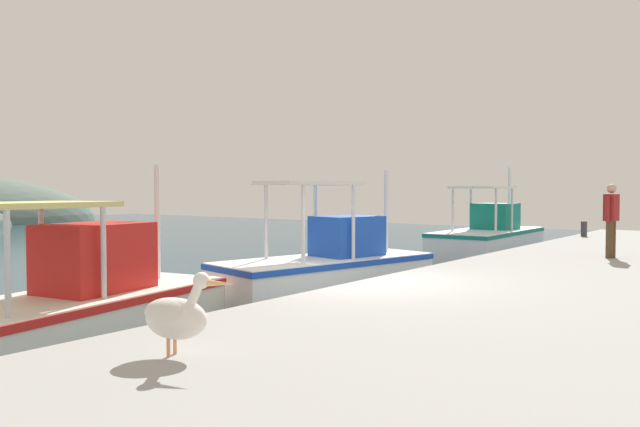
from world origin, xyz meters
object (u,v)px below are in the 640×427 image
object	(u,v)px
fishing_boat_third	(328,268)
fisherman_standing	(611,217)
fishing_boat_second	(64,306)
pelican	(176,315)
mooring_bollard_second	(584,229)
fishing_boat_fourth	(489,238)

from	to	relation	value
fishing_boat_third	fisherman_standing	size ratio (longest dim) A/B	3.16
fishing_boat_second	pelican	bearing A→B (deg)	-106.73
fishing_boat_second	mooring_bollard_second	world-z (taller)	fishing_boat_second
fishing_boat_second	pelican	world-z (taller)	fishing_boat_second
fisherman_standing	fishing_boat_second	bearing A→B (deg)	152.40
pelican	fisherman_standing	world-z (taller)	fisherman_standing
fishing_boat_third	mooring_bollard_second	distance (m)	11.76
fishing_boat_fourth	fisherman_standing	bearing A→B (deg)	-136.49
fishing_boat_fourth	mooring_bollard_second	distance (m)	3.22
fishing_boat_third	fisherman_standing	distance (m)	6.84
fishing_boat_third	fishing_boat_second	bearing A→B (deg)	173.61
fisherman_standing	fishing_boat_fourth	bearing A→B (deg)	43.51
fishing_boat_third	fisherman_standing	world-z (taller)	fishing_boat_third
fishing_boat_second	fishing_boat_fourth	xyz separation A→B (m)	(16.03, -0.38, 0.08)
fishing_boat_fourth	mooring_bollard_second	bearing A→B (deg)	-64.76
pelican	mooring_bollard_second	distance (m)	18.67
pelican	fishing_boat_fourth	bearing A→B (deg)	12.33
pelican	mooring_bollard_second	xyz separation A→B (m)	(18.65, 0.88, -0.13)
fishing_boat_second	pelican	distance (m)	4.38
mooring_bollard_second	pelican	bearing A→B (deg)	-177.29
fishing_boat_fourth	pelican	bearing A→B (deg)	-167.67
fishing_boat_third	pelican	xyz separation A→B (m)	(-7.18, -3.49, 0.55)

